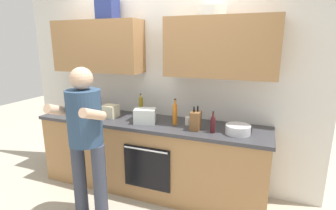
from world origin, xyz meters
name	(u,v)px	position (x,y,z in m)	size (l,w,h in m)	color
ground_plane	(150,188)	(0.00, 0.00, 0.00)	(12.00, 12.00, 0.00)	#B2A893
back_wall_unit	(157,69)	(0.00, 0.27, 1.50)	(4.00, 0.38, 2.50)	silver
counter	(149,155)	(0.00, 0.00, 0.45)	(2.84, 0.67, 0.90)	#A37547
person_standing	(85,133)	(-0.36, -0.71, 0.95)	(0.49, 0.45, 1.60)	#383D4C
bottle_wine	(213,124)	(0.80, -0.12, 0.99)	(0.05, 0.05, 0.24)	#471419
bottle_water	(79,109)	(-0.90, -0.16, 1.00)	(0.07, 0.07, 0.25)	silver
bottle_juice	(175,114)	(0.34, 0.00, 1.03)	(0.05, 0.05, 0.30)	orange
bottle_oil	(141,107)	(-0.18, 0.16, 1.03)	(0.05, 0.05, 0.30)	olive
bottle_vinegar	(100,105)	(-0.76, 0.09, 1.02)	(0.06, 0.06, 0.27)	brown
cup_coffee	(188,121)	(0.48, 0.04, 0.95)	(0.07, 0.07, 0.09)	white
cup_ceramic	(96,107)	(-0.88, 0.15, 0.95)	(0.08, 0.08, 0.11)	#BF4C47
cup_tea	(80,107)	(-1.13, 0.14, 0.95)	(0.07, 0.07, 0.10)	#33598C
mixing_bowl	(238,129)	(1.05, -0.06, 0.95)	(0.26, 0.26, 0.09)	silver
knife_block	(196,121)	(0.61, -0.10, 1.00)	(0.10, 0.14, 0.26)	brown
grocery_bag_rice	(110,111)	(-0.54, -0.01, 0.98)	(0.19, 0.17, 0.16)	beige
grocery_bag_produce	(145,116)	(-0.01, -0.08, 0.99)	(0.25, 0.18, 0.17)	silver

